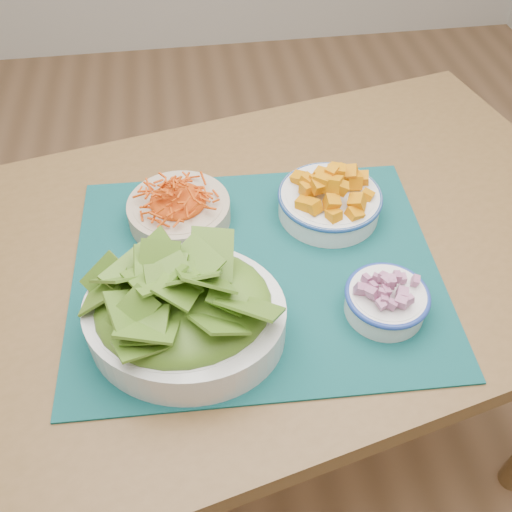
{
  "coord_description": "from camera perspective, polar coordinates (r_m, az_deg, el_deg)",
  "views": [
    {
      "loc": [
        -0.07,
        -0.85,
        1.43
      ],
      "look_at": [
        0.01,
        -0.25,
        0.78
      ],
      "focal_mm": 40.0,
      "sensor_mm": 36.0,
      "label": 1
    }
  ],
  "objects": [
    {
      "name": "onion_bowl",
      "position": [
        0.85,
        12.94,
        -4.09
      ],
      "size": [
        0.13,
        0.13,
        0.06
      ],
      "rotation": [
        0.0,
        0.0,
        -0.1
      ],
      "color": "white",
      "rests_on": "placemat"
    },
    {
      "name": "placemat",
      "position": [
        0.91,
        0.0,
        -1.37
      ],
      "size": [
        0.6,
        0.5,
        0.0
      ],
      "primitive_type": "cube",
      "rotation": [
        0.0,
        0.0,
        -0.05
      ],
      "color": "#073032",
      "rests_on": "table"
    },
    {
      "name": "ground",
      "position": [
        1.67,
        -1.8,
        -12.27
      ],
      "size": [
        4.0,
        4.0,
        0.0
      ],
      "primitive_type": "plane",
      "color": "#9C714B",
      "rests_on": "ground"
    },
    {
      "name": "table",
      "position": [
        1.05,
        3.24,
        -2.14
      ],
      "size": [
        1.26,
        0.97,
        0.75
      ],
      "rotation": [
        0.0,
        0.0,
        0.21
      ],
      "color": "brown",
      "rests_on": "ground"
    },
    {
      "name": "squash_bowl",
      "position": [
        0.98,
        7.42,
        6.04
      ],
      "size": [
        0.21,
        0.21,
        0.09
      ],
      "rotation": [
        0.0,
        0.0,
        -0.27
      ],
      "color": "white",
      "rests_on": "placemat"
    },
    {
      "name": "carrot_bowl",
      "position": [
        0.98,
        -7.73,
        4.89
      ],
      "size": [
        0.22,
        0.22,
        0.06
      ],
      "rotation": [
        0.0,
        0.0,
        0.31
      ],
      "color": "#C2AE90",
      "rests_on": "placemat"
    },
    {
      "name": "lettuce_bowl",
      "position": [
        0.79,
        -7.21,
        -5.17
      ],
      "size": [
        0.34,
        0.31,
        0.12
      ],
      "rotation": [
        0.0,
        0.0,
        -0.28
      ],
      "color": "silver",
      "rests_on": "placemat"
    }
  ]
}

